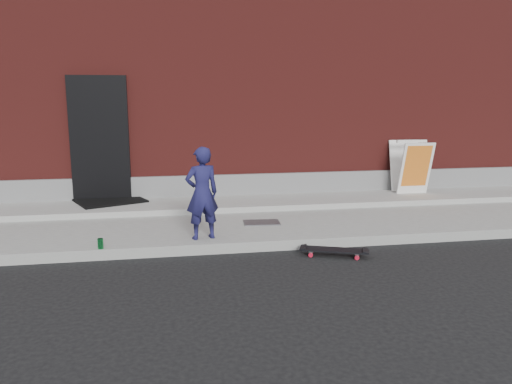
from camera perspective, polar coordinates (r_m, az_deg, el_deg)
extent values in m
plane|color=black|center=(7.06, 1.64, -6.81)|extent=(80.00, 80.00, 0.00)
cube|color=gray|center=(8.46, -0.42, -3.30)|extent=(20.00, 3.00, 0.15)
cube|color=gray|center=(9.30, -1.36, -1.22)|extent=(20.00, 1.20, 0.10)
cube|color=maroon|center=(13.66, -4.41, 12.29)|extent=(20.00, 8.00, 5.00)
cube|color=slate|center=(9.80, -1.87, 0.89)|extent=(20.00, 0.10, 0.40)
cube|color=black|center=(9.66, -17.44, 5.93)|extent=(1.05, 0.12, 2.25)
imported|color=#1B1A49|center=(7.04, -6.19, -0.14)|extent=(0.54, 0.42, 1.31)
cylinder|color=red|center=(7.02, 11.46, -6.88)|extent=(0.07, 0.06, 0.06)
cylinder|color=red|center=(6.83, 11.46, -7.37)|extent=(0.07, 0.06, 0.06)
cylinder|color=red|center=(7.03, 6.40, -6.68)|extent=(0.07, 0.06, 0.06)
cylinder|color=red|center=(6.85, 6.27, -7.16)|extent=(0.07, 0.06, 0.06)
cube|color=#A0A0A4|center=(6.91, 11.47, -6.79)|extent=(0.12, 0.20, 0.02)
cube|color=#A0A0A4|center=(6.93, 6.35, -6.60)|extent=(0.12, 0.20, 0.02)
cube|color=black|center=(6.91, 8.91, -6.55)|extent=(0.91, 0.53, 0.02)
cube|color=white|center=(10.24, 17.80, 2.57)|extent=(0.63, 0.29, 1.03)
cube|color=white|center=(10.65, 16.65, 2.93)|extent=(0.63, 0.29, 1.03)
cube|color=yellow|center=(10.23, 17.85, 2.26)|extent=(0.52, 0.21, 0.82)
cube|color=white|center=(10.39, 17.37, 5.56)|extent=(0.63, 0.05, 0.05)
cylinder|color=#1B873C|center=(6.97, -17.35, -5.66)|extent=(0.09, 0.09, 0.14)
cube|color=black|center=(9.54, -16.33, -0.95)|extent=(1.41, 1.30, 0.03)
cube|color=#55555A|center=(8.00, 0.66, -3.50)|extent=(0.60, 0.41, 0.02)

